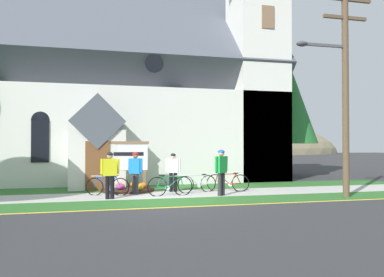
{
  "coord_description": "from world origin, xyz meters",
  "views": [
    {
      "loc": [
        -2.43,
        -12.94,
        1.92
      ],
      "look_at": [
        1.63,
        3.39,
        2.22
      ],
      "focal_mm": 35.68,
      "sensor_mm": 36.0,
      "label": 1
    }
  ],
  "objects_px": {
    "cyclist_in_yellow_jersey": "(135,170)",
    "roadside_conifer": "(288,101)",
    "church_sign": "(127,158)",
    "bicycle_yellow": "(197,183)",
    "cyclist_in_red_jersey": "(221,168)",
    "bicycle_red": "(170,186)",
    "cyclist_in_green_jersey": "(110,172)",
    "cyclist_in_orange_jersey": "(173,170)",
    "bicycle_green": "(228,182)",
    "bicycle_white": "(108,186)",
    "utility_pole": "(343,78)"
  },
  "relations": [
    {
      "from": "cyclist_in_red_jersey",
      "to": "cyclist_in_green_jersey",
      "type": "distance_m",
      "value": 4.14
    },
    {
      "from": "bicycle_green",
      "to": "cyclist_in_green_jersey",
      "type": "relative_size",
      "value": 0.98
    },
    {
      "from": "cyclist_in_red_jersey",
      "to": "bicycle_red",
      "type": "bearing_deg",
      "value": 166.62
    },
    {
      "from": "bicycle_green",
      "to": "cyclist_in_orange_jersey",
      "type": "bearing_deg",
      "value": 170.41
    },
    {
      "from": "church_sign",
      "to": "bicycle_yellow",
      "type": "height_order",
      "value": "church_sign"
    },
    {
      "from": "bicycle_yellow",
      "to": "roadside_conifer",
      "type": "xyz_separation_m",
      "value": [
        7.62,
        6.62,
        4.33
      ]
    },
    {
      "from": "bicycle_green",
      "to": "cyclist_in_orange_jersey",
      "type": "distance_m",
      "value": 2.36
    },
    {
      "from": "bicycle_green",
      "to": "cyclist_in_yellow_jersey",
      "type": "distance_m",
      "value": 3.91
    },
    {
      "from": "cyclist_in_red_jersey",
      "to": "church_sign",
      "type": "bearing_deg",
      "value": 138.91
    },
    {
      "from": "church_sign",
      "to": "utility_pole",
      "type": "bearing_deg",
      "value": -29.39
    },
    {
      "from": "church_sign",
      "to": "bicycle_yellow",
      "type": "bearing_deg",
      "value": -31.71
    },
    {
      "from": "bicycle_yellow",
      "to": "bicycle_red",
      "type": "xyz_separation_m",
      "value": [
        -1.28,
        -0.78,
        0.02
      ]
    },
    {
      "from": "bicycle_white",
      "to": "cyclist_in_yellow_jersey",
      "type": "bearing_deg",
      "value": 1.39
    },
    {
      "from": "bicycle_red",
      "to": "cyclist_in_yellow_jersey",
      "type": "distance_m",
      "value": 1.54
    },
    {
      "from": "bicycle_yellow",
      "to": "roadside_conifer",
      "type": "distance_m",
      "value": 10.99
    },
    {
      "from": "bicycle_white",
      "to": "roadside_conifer",
      "type": "height_order",
      "value": "roadside_conifer"
    },
    {
      "from": "cyclist_in_orange_jersey",
      "to": "cyclist_in_yellow_jersey",
      "type": "distance_m",
      "value": 1.69
    },
    {
      "from": "bicycle_red",
      "to": "cyclist_in_yellow_jersey",
      "type": "bearing_deg",
      "value": 150.45
    },
    {
      "from": "bicycle_white",
      "to": "cyclist_in_red_jersey",
      "type": "relative_size",
      "value": 0.93
    },
    {
      "from": "church_sign",
      "to": "roadside_conifer",
      "type": "height_order",
      "value": "roadside_conifer"
    },
    {
      "from": "bicycle_green",
      "to": "bicycle_red",
      "type": "relative_size",
      "value": 0.94
    },
    {
      "from": "bicycle_white",
      "to": "cyclist_in_green_jersey",
      "type": "distance_m",
      "value": 1.19
    },
    {
      "from": "cyclist_in_yellow_jersey",
      "to": "utility_pole",
      "type": "relative_size",
      "value": 0.21
    },
    {
      "from": "bicycle_green",
      "to": "cyclist_in_red_jersey",
      "type": "xyz_separation_m",
      "value": [
        -0.73,
        -1.29,
        0.67
      ]
    },
    {
      "from": "church_sign",
      "to": "bicycle_yellow",
      "type": "relative_size",
      "value": 1.24
    },
    {
      "from": "cyclist_in_yellow_jersey",
      "to": "cyclist_in_green_jersey",
      "type": "bearing_deg",
      "value": -133.95
    },
    {
      "from": "bicycle_green",
      "to": "bicycle_red",
      "type": "distance_m",
      "value": 2.76
    },
    {
      "from": "cyclist_in_orange_jersey",
      "to": "cyclist_in_red_jersey",
      "type": "xyz_separation_m",
      "value": [
        1.54,
        -1.67,
        0.12
      ]
    },
    {
      "from": "bicycle_green",
      "to": "utility_pole",
      "type": "height_order",
      "value": "utility_pole"
    },
    {
      "from": "church_sign",
      "to": "cyclist_in_orange_jersey",
      "type": "distance_m",
      "value": 2.24
    },
    {
      "from": "bicycle_yellow",
      "to": "roadside_conifer",
      "type": "relative_size",
      "value": 0.23
    },
    {
      "from": "cyclist_in_orange_jersey",
      "to": "cyclist_in_yellow_jersey",
      "type": "relative_size",
      "value": 0.97
    },
    {
      "from": "bicycle_white",
      "to": "utility_pole",
      "type": "relative_size",
      "value": 0.2
    },
    {
      "from": "bicycle_yellow",
      "to": "cyclist_in_orange_jersey",
      "type": "relative_size",
      "value": 1.06
    },
    {
      "from": "bicycle_white",
      "to": "cyclist_in_green_jersey",
      "type": "height_order",
      "value": "cyclist_in_green_jersey"
    },
    {
      "from": "church_sign",
      "to": "bicycle_green",
      "type": "bearing_deg",
      "value": -21.73
    },
    {
      "from": "cyclist_in_orange_jersey",
      "to": "cyclist_in_green_jersey",
      "type": "distance_m",
      "value": 3.04
    },
    {
      "from": "church_sign",
      "to": "bicycle_white",
      "type": "bearing_deg",
      "value": -115.53
    },
    {
      "from": "bicycle_yellow",
      "to": "cyclist_in_yellow_jersey",
      "type": "bearing_deg",
      "value": -178.19
    },
    {
      "from": "cyclist_in_yellow_jersey",
      "to": "cyclist_in_green_jersey",
      "type": "xyz_separation_m",
      "value": [
        -1.0,
        -1.04,
        0.02
      ]
    },
    {
      "from": "cyclist_in_yellow_jersey",
      "to": "roadside_conifer",
      "type": "xyz_separation_m",
      "value": [
        10.14,
        6.7,
        3.73
      ]
    },
    {
      "from": "bicycle_green",
      "to": "bicycle_white",
      "type": "relative_size",
      "value": 1.01
    },
    {
      "from": "church_sign",
      "to": "cyclist_in_yellow_jersey",
      "type": "relative_size",
      "value": 1.27
    },
    {
      "from": "cyclist_in_green_jersey",
      "to": "bicycle_white",
      "type": "bearing_deg",
      "value": 92.9
    },
    {
      "from": "cyclist_in_orange_jersey",
      "to": "utility_pole",
      "type": "bearing_deg",
      "value": -27.71
    },
    {
      "from": "cyclist_in_orange_jersey",
      "to": "roadside_conifer",
      "type": "relative_size",
      "value": 0.22
    },
    {
      "from": "bicycle_red",
      "to": "cyclist_in_yellow_jersey",
      "type": "height_order",
      "value": "cyclist_in_yellow_jersey"
    },
    {
      "from": "bicycle_yellow",
      "to": "bicycle_white",
      "type": "xyz_separation_m",
      "value": [
        -3.57,
        -0.1,
        -0.0
      ]
    },
    {
      "from": "bicycle_white",
      "to": "cyclist_in_yellow_jersey",
      "type": "height_order",
      "value": "cyclist_in_yellow_jersey"
    },
    {
      "from": "church_sign",
      "to": "cyclist_in_red_jersey",
      "type": "xyz_separation_m",
      "value": [
        3.34,
        -2.91,
        -0.34
      ]
    }
  ]
}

